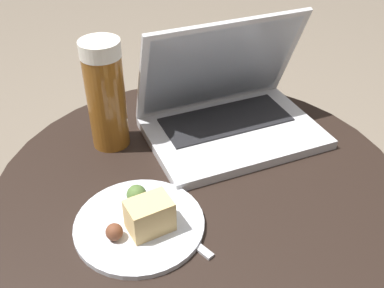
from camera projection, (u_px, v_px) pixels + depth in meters
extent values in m
cylinder|color=#9E9EA3|center=(199.00, 283.00, 0.95)|extent=(0.08, 0.08, 0.54)
cylinder|color=black|center=(201.00, 184.00, 0.79)|extent=(0.71, 0.71, 0.02)
cube|color=silver|center=(233.00, 133.00, 0.88)|extent=(0.37, 0.30, 0.02)
cube|color=black|center=(226.00, 120.00, 0.90)|extent=(0.27, 0.17, 0.00)
cube|color=silver|center=(220.00, 66.00, 0.87)|extent=(0.34, 0.17, 0.21)
cube|color=silver|center=(220.00, 67.00, 0.87)|extent=(0.31, 0.15, 0.19)
cylinder|color=brown|center=(107.00, 102.00, 0.82)|extent=(0.07, 0.07, 0.18)
cylinder|color=white|center=(100.00, 49.00, 0.76)|extent=(0.07, 0.07, 0.03)
cylinder|color=silver|center=(139.00, 224.00, 0.69)|extent=(0.20, 0.20, 0.01)
cube|color=#DBB775|center=(150.00, 216.00, 0.66)|extent=(0.07, 0.06, 0.05)
sphere|color=#4C6B33|center=(137.00, 195.00, 0.72)|extent=(0.03, 0.03, 0.03)
sphere|color=brown|center=(114.00, 232.00, 0.66)|extent=(0.03, 0.03, 0.03)
cube|color=#B2B2B7|center=(183.00, 235.00, 0.68)|extent=(0.03, 0.12, 0.00)
cube|color=#B2B2B7|center=(147.00, 206.00, 0.73)|extent=(0.03, 0.05, 0.00)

